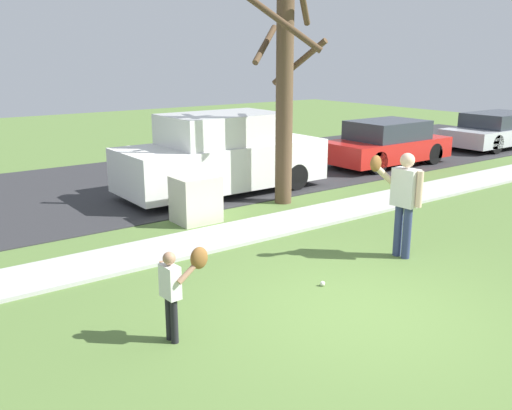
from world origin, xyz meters
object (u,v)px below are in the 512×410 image
Objects in this scene: parked_hatchback_red at (387,144)px; parked_sedan_silver at (498,130)px; utility_cabinet at (196,199)px; street_tree_near at (285,89)px; parked_van_white at (223,155)px; person_adult at (403,194)px; person_child at (177,282)px; baseball at (323,284)px.

parked_sedan_silver is at bearing 179.46° from parked_hatchback_red.
utility_cabinet is 7.80m from parked_hatchback_red.
street_tree_near is 1.18× the size of parked_hatchback_red.
parked_van_white is (-0.57, 1.62, -1.61)m from street_tree_near.
person_adult is 4.20m from street_tree_near.
parked_van_white is at bearing 44.55° from utility_cabinet.
street_tree_near is (4.96, 4.21, 1.79)m from person_child.
street_tree_near is (0.70, 3.87, 1.45)m from person_adult.
parked_hatchback_red is at bearing 12.92° from utility_cabinet.
parked_hatchback_red is 5.89m from parked_sedan_silver.
baseball is 0.02× the size of parked_sedan_silver.
street_tree_near reaches higher than parked_sedan_silver.
utility_cabinet is 3.12m from street_tree_near.
parked_hatchback_red reaches higher than parked_sedan_silver.
street_tree_near is 2.35m from parked_van_white.
utility_cabinet is at bearing 87.30° from baseball.
parked_van_white is at bearing -0.08° from parked_hatchback_red.
person_adult reaches higher than parked_sedan_silver.
utility_cabinet reaches higher than baseball.
person_child is at bearing 19.67° from parked_sedan_silver.
person_adult is 13.04m from parked_sedan_silver.
parked_van_white is at bearing 49.19° from person_child.
parked_sedan_silver is (16.11, 5.76, -0.10)m from person_child.
parked_sedan_silver is at bearing 7.13° from utility_cabinet.
utility_cabinet is 0.23× the size of parked_hatchback_red.
street_tree_near reaches higher than utility_cabinet.
parked_hatchback_red is 0.87× the size of parked_sedan_silver.
parked_sedan_silver is at bearing 179.69° from parked_van_white.
baseball is 14.79m from parked_sedan_silver.
parked_hatchback_red is (5.26, 1.61, -1.86)m from street_tree_near.
parked_van_white is 1.25× the size of parked_hatchback_red.
baseball is at bearing -122.15° from street_tree_near.
person_child is at bearing -175.75° from baseball.
person_adult is 4.13m from utility_cabinet.
person_adult is 0.37× the size of street_tree_near.
street_tree_near is at bearing 57.85° from baseball.
utility_cabinet is (0.18, 3.89, 0.42)m from baseball.
street_tree_near is at bearing 109.32° from parked_van_white.
parked_hatchback_red is (7.60, 1.74, 0.20)m from utility_cabinet.
person_adult is 0.35× the size of parked_van_white.
person_adult is 8.10m from parked_hatchback_red.
person_adult is 5.49m from parked_van_white.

